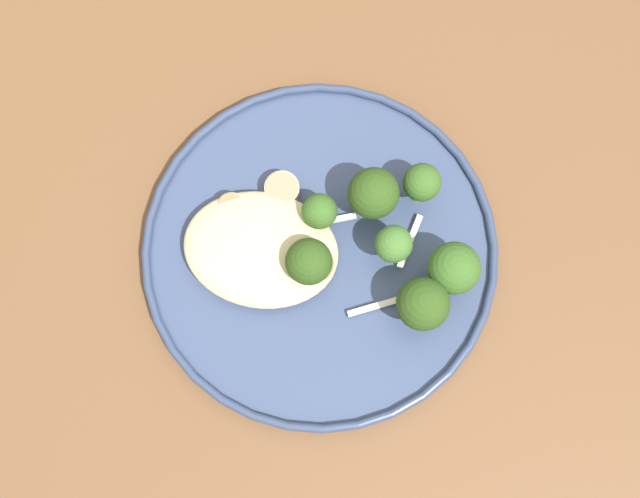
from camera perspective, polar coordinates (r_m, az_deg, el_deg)
name	(u,v)px	position (r m, az deg, el deg)	size (l,w,h in m)	color
ground	(313,333)	(1.44, -0.47, -5.63)	(6.00, 6.00, 0.00)	#47423D
wooden_dining_table	(307,248)	(0.79, -0.85, 0.07)	(1.40, 1.00, 0.74)	brown
dinner_plate	(320,252)	(0.70, 0.00, -0.20)	(0.29, 0.29, 0.02)	#38476B
noodle_bed	(261,249)	(0.68, -3.97, -0.02)	(0.12, 0.10, 0.03)	beige
seared_scallop_right_edge	(248,264)	(0.69, -4.84, -0.97)	(0.03, 0.03, 0.01)	#DBB77A
seared_scallop_center_golden	(279,261)	(0.68, -2.75, -0.83)	(0.03, 0.03, 0.01)	beige
seared_scallop_left_edge	(232,207)	(0.70, -5.90, 2.82)	(0.02, 0.02, 0.02)	#DBB77A
seared_scallop_tiny_bay	(282,189)	(0.70, -2.55, 3.99)	(0.03, 0.03, 0.02)	beige
seared_scallop_half_hidden	(246,229)	(0.69, -4.94, 1.34)	(0.03, 0.03, 0.01)	#E5C689
seared_scallop_large_seared	(317,266)	(0.68, -0.22, -1.14)	(0.03, 0.03, 0.02)	#E5C689
broccoli_floret_center_pile	(422,183)	(0.68, 6.80, 4.37)	(0.03, 0.03, 0.05)	#89A356
broccoli_floret_front_edge	(319,212)	(0.68, -0.03, 2.49)	(0.03, 0.03, 0.04)	#7A994C
broccoli_floret_right_tilted	(393,245)	(0.67, 4.91, 0.26)	(0.03, 0.03, 0.05)	#7A994C
broccoli_floret_left_leaning	(373,194)	(0.67, 3.59, 3.71)	(0.04, 0.04, 0.06)	#89A356
broccoli_floret_beside_noodles	(423,304)	(0.65, 6.87, -3.68)	(0.04, 0.04, 0.06)	#7A994C
broccoli_floret_tall_stalk	(309,262)	(0.66, -0.75, -0.86)	(0.04, 0.04, 0.05)	#89A356
broccoli_floret_small_sprig	(454,269)	(0.66, 8.92, -1.29)	(0.04, 0.04, 0.06)	#7A994C
onion_sliver_curled_piece	(332,220)	(0.70, 0.80, 1.92)	(0.04, 0.01, 0.00)	silver
onion_sliver_long_sliver	(410,240)	(0.70, 6.03, 0.58)	(0.05, 0.01, 0.00)	silver
onion_sliver_pale_crescent	(373,307)	(0.68, 3.58, -3.87)	(0.04, 0.01, 0.00)	silver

